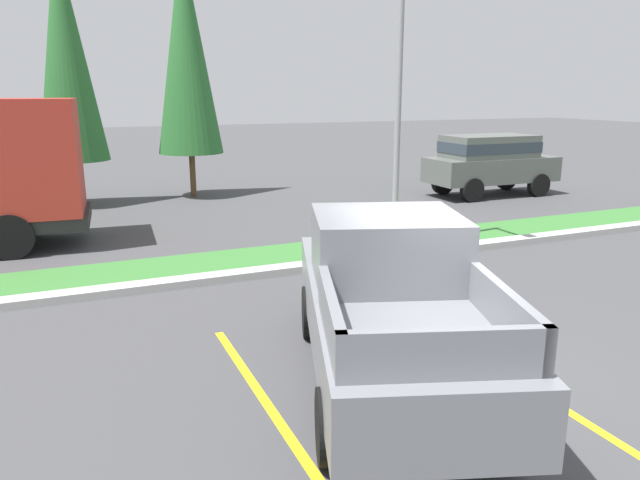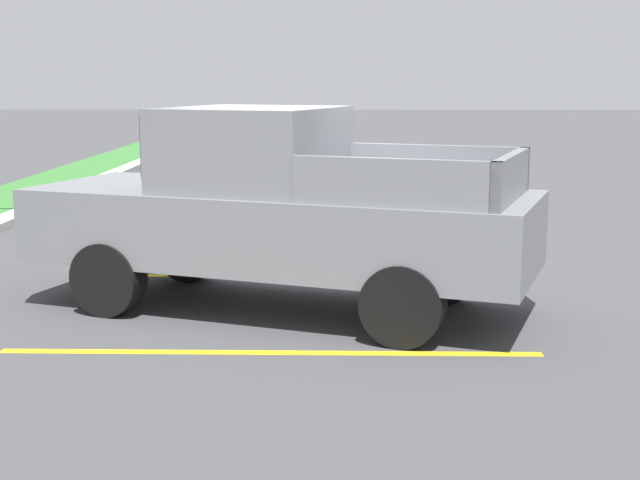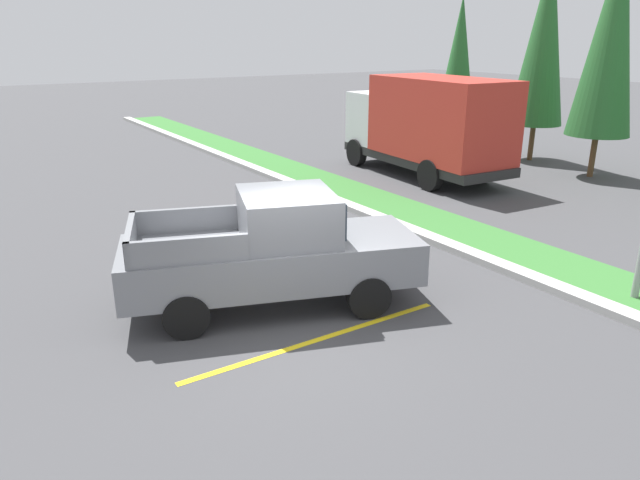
# 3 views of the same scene
# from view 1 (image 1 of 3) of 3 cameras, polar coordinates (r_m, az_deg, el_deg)

# --- Properties ---
(ground_plane) EXTENTS (120.00, 120.00, 0.00)m
(ground_plane) POSITION_cam_1_polar(r_m,az_deg,el_deg) (8.04, 12.89, -12.41)
(ground_plane) COLOR #424244
(parking_line_near) EXTENTS (0.12, 4.80, 0.01)m
(parking_line_near) POSITION_cam_1_polar(r_m,az_deg,el_deg) (7.10, -4.85, -15.83)
(parking_line_near) COLOR yellow
(parking_line_near) RESTS_ON ground
(parking_line_far) EXTENTS (0.12, 4.80, 0.01)m
(parking_line_far) POSITION_cam_1_polar(r_m,az_deg,el_deg) (8.48, 15.81, -11.14)
(parking_line_far) COLOR yellow
(parking_line_far) RESTS_ON ground
(curb_strip) EXTENTS (56.00, 0.40, 0.15)m
(curb_strip) POSITION_cam_1_polar(r_m,az_deg,el_deg) (12.10, -1.11, -2.56)
(curb_strip) COLOR #B2B2AD
(curb_strip) RESTS_ON ground
(grass_median) EXTENTS (56.00, 1.80, 0.06)m
(grass_median) POSITION_cam_1_polar(r_m,az_deg,el_deg) (13.10, -2.94, -1.48)
(grass_median) COLOR #387533
(grass_median) RESTS_ON ground
(pickup_truck_main) EXTENTS (3.51, 5.55, 2.10)m
(pickup_truck_main) POSITION_cam_1_polar(r_m,az_deg,el_deg) (7.29, 6.65, -6.06)
(pickup_truck_main) COLOR black
(pickup_truck_main) RESTS_ON ground
(suv_distant) EXTENTS (4.63, 2.02, 2.10)m
(suv_distant) POSITION_cam_1_polar(r_m,az_deg,el_deg) (21.57, 16.10, 7.40)
(suv_distant) COLOR black
(suv_distant) RESTS_ON ground
(street_light) EXTENTS (0.24, 1.49, 7.30)m
(street_light) POSITION_cam_1_polar(r_m,az_deg,el_deg) (13.43, 8.02, 16.79)
(street_light) COLOR gray
(street_light) RESTS_ON ground
(cypress_tree_center) EXTENTS (2.09, 2.09, 8.04)m
(cypress_tree_center) POSITION_cam_1_polar(r_m,az_deg,el_deg) (20.26, -23.35, 16.36)
(cypress_tree_center) COLOR brown
(cypress_tree_center) RESTS_ON ground
(cypress_tree_right_inner) EXTENTS (2.17, 2.17, 8.36)m
(cypress_tree_right_inner) POSITION_cam_1_polar(r_m,az_deg,el_deg) (20.96, -12.78, 17.54)
(cypress_tree_right_inner) COLOR brown
(cypress_tree_right_inner) RESTS_ON ground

